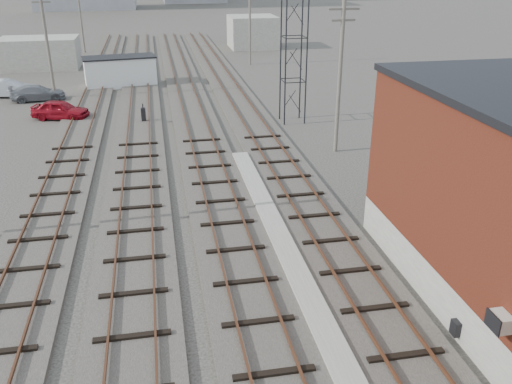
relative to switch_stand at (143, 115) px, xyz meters
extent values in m
plane|color=#282621|center=(5.16, 23.57, -0.64)|extent=(320.00, 320.00, 0.00)
cube|color=#332D28|center=(7.66, 2.57, -0.54)|extent=(3.20, 90.00, 0.20)
cube|color=#4C2816|center=(6.94, 2.57, -0.31)|extent=(0.07, 90.00, 0.12)
cube|color=#4C2816|center=(8.37, 2.57, -0.31)|extent=(0.07, 90.00, 0.12)
cube|color=#332D28|center=(3.66, 2.57, -0.54)|extent=(3.20, 90.00, 0.20)
cube|color=#4C2816|center=(2.94, 2.57, -0.31)|extent=(0.07, 90.00, 0.12)
cube|color=#4C2816|center=(4.37, 2.57, -0.31)|extent=(0.07, 90.00, 0.12)
cube|color=#332D28|center=(-0.34, 2.57, -0.54)|extent=(3.20, 90.00, 0.20)
cube|color=#4C2816|center=(-1.06, 2.57, -0.31)|extent=(0.07, 90.00, 0.12)
cube|color=#4C2816|center=(0.37, 2.57, -0.31)|extent=(0.07, 90.00, 0.12)
cube|color=#332D28|center=(-4.34, 2.57, -0.54)|extent=(3.20, 90.00, 0.20)
cube|color=#4C2816|center=(-5.06, 2.57, -0.31)|extent=(0.07, 90.00, 0.12)
cube|color=#4C2816|center=(-3.63, 2.57, -0.31)|extent=(0.07, 90.00, 0.12)
cube|color=gray|center=(5.66, -22.43, -0.51)|extent=(0.90, 28.00, 0.26)
cube|color=gray|center=(12.66, -24.43, 0.11)|extent=(6.00, 12.00, 1.50)
cube|color=beige|center=(9.44, -28.43, 1.61)|extent=(0.45, 0.62, 0.45)
cube|color=black|center=(9.56, -26.43, -0.14)|extent=(0.20, 0.35, 0.50)
cylinder|color=black|center=(9.91, -2.18, 6.86)|extent=(0.10, 0.10, 15.00)
cylinder|color=black|center=(11.41, -2.18, 6.86)|extent=(0.10, 0.10, 15.00)
cylinder|color=black|center=(9.91, -0.68, 6.86)|extent=(0.10, 0.10, 15.00)
cylinder|color=black|center=(11.41, -0.68, 6.86)|extent=(0.10, 0.10, 15.00)
cylinder|color=#595147|center=(-7.34, 8.57, 3.86)|extent=(0.24, 0.24, 9.00)
cube|color=#595147|center=(-7.34, 8.57, 7.16)|extent=(1.40, 0.12, 0.12)
cylinder|color=#595147|center=(-7.34, 33.57, 3.86)|extent=(0.24, 0.24, 9.00)
cylinder|color=#595147|center=(11.66, -8.43, 3.86)|extent=(0.24, 0.24, 9.00)
cube|color=#595147|center=(11.66, -8.43, 7.76)|extent=(1.80, 0.12, 0.12)
cube|color=#595147|center=(11.66, -8.43, 7.16)|extent=(1.40, 0.12, 0.12)
cylinder|color=#595147|center=(11.66, 21.57, 3.86)|extent=(0.24, 0.24, 9.00)
cube|color=gray|center=(-10.84, 23.57, 0.96)|extent=(8.00, 5.00, 3.20)
cube|color=gray|center=(14.16, 33.57, 1.36)|extent=(6.00, 6.00, 4.00)
cube|color=black|center=(0.00, 0.00, -0.01)|extent=(0.33, 0.33, 1.04)
cylinder|color=black|center=(0.00, 0.00, 0.66)|extent=(0.08, 0.08, 0.31)
cube|color=white|center=(-2.07, 12.86, 0.67)|extent=(6.61, 3.53, 2.62)
cube|color=black|center=(-2.07, 12.86, 2.04)|extent=(6.85, 3.77, 0.13)
imported|color=maroon|center=(-6.04, 2.29, 0.07)|extent=(4.46, 2.84, 1.41)
imported|color=#B6B8BE|center=(-11.37, 10.33, 0.09)|extent=(4.62, 2.16, 1.46)
imported|color=slate|center=(-8.71, 8.61, 0.00)|extent=(4.60, 2.43, 1.27)
camera|label=1|loc=(0.90, -38.76, 10.46)|focal=38.00mm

